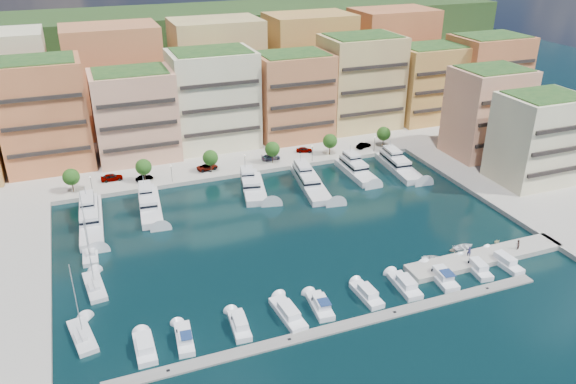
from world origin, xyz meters
name	(u,v)px	position (x,y,z in m)	size (l,w,h in m)	color
ground	(291,233)	(0.00, 0.00, 0.00)	(400.00, 400.00, 0.00)	black
north_quay	(214,135)	(0.00, 62.00, 0.00)	(220.00, 64.00, 2.00)	#9E998E
east_quay	(561,200)	(62.00, -8.00, 0.00)	(34.00, 76.00, 2.00)	#9E998E
hillside	(182,93)	(0.00, 110.00, 0.00)	(240.00, 40.00, 58.00)	#1E3B18
south_pontoon	(344,327)	(-3.00, -30.00, 0.00)	(72.00, 2.20, 0.35)	gray
finger_pier	(485,259)	(30.00, -22.00, 0.00)	(32.00, 5.00, 2.00)	#9E998E
apartment_1	(45,114)	(-44.00, 51.99, 14.31)	(20.00, 16.50, 26.80)	#D87B48
apartment_2	(135,115)	(-23.00, 49.99, 12.31)	(20.00, 15.50, 22.80)	#E2A07E
apartment_3	(214,99)	(-2.00, 51.99, 13.81)	(22.00, 16.50, 25.80)	#FAF2C1
apartment_4	(293,96)	(20.00, 49.99, 12.81)	(20.00, 15.50, 23.80)	#B66D44
apartment_5	(360,82)	(42.00, 51.99, 14.31)	(22.00, 16.50, 26.80)	#E2CD78
apartment_6	(428,83)	(64.00, 49.99, 12.31)	(20.00, 15.50, 22.80)	#BF7F46
apartment_7	(486,76)	(84.00, 47.99, 13.31)	(22.00, 16.50, 24.80)	#D87B48
apartment_east_a	(487,112)	(62.00, 19.99, 12.31)	(18.00, 14.50, 22.80)	#E2A07E
apartment_east_b	(538,138)	(62.00, 1.99, 11.31)	(18.00, 14.50, 20.80)	#FAF2C1
backblock_0	(0,89)	(-55.00, 74.00, 16.00)	(26.00, 18.00, 30.00)	#FAF2C1
backblock_1	(115,79)	(-25.00, 74.00, 16.00)	(26.00, 18.00, 30.00)	#B66D44
backblock_2	(218,70)	(5.00, 74.00, 16.00)	(26.00, 18.00, 30.00)	#E2CD78
backblock_3	(309,62)	(35.00, 74.00, 16.00)	(26.00, 18.00, 30.00)	#BF7F46
backblock_4	(391,55)	(65.00, 74.00, 16.00)	(26.00, 18.00, 30.00)	#D87B48
tree_0	(71,177)	(-40.00, 33.50, 4.74)	(3.80, 3.80, 5.65)	#473323
tree_1	(144,167)	(-24.00, 33.50, 4.74)	(3.80, 3.80, 5.65)	#473323
tree_2	(210,158)	(-8.00, 33.50, 4.74)	(3.80, 3.80, 5.65)	#473323
tree_3	(272,149)	(8.00, 33.50, 4.74)	(3.80, 3.80, 5.65)	#473323
tree_4	(330,141)	(24.00, 33.50, 4.74)	(3.80, 3.80, 5.65)	#473323
tree_5	(384,134)	(40.00, 33.50, 4.74)	(3.80, 3.80, 5.65)	#473323
lamppost_0	(91,182)	(-36.00, 31.20, 3.83)	(0.30, 0.30, 4.20)	black
lamppost_1	(171,171)	(-18.00, 31.20, 3.83)	(0.30, 0.30, 4.20)	black
lamppost_2	(245,160)	(0.00, 31.20, 3.83)	(0.30, 0.30, 4.20)	black
lamppost_3	(312,150)	(18.00, 31.20, 3.83)	(0.30, 0.30, 4.20)	black
lamppost_4	(375,142)	(36.00, 31.20, 3.83)	(0.30, 0.30, 4.20)	black
yacht_0	(91,218)	(-37.18, 18.89, 1.21)	(5.51, 22.26, 7.30)	silver
yacht_1	(150,205)	(-24.89, 20.75, 1.09)	(5.88, 18.23, 7.30)	silver
yacht_3	(253,186)	(-1.09, 21.74, 1.21)	(7.90, 16.49, 7.30)	silver
yacht_4	(309,182)	(12.19, 19.35, 1.09)	(7.69, 21.41, 7.30)	silver
yacht_5	(355,169)	(25.58, 21.84, 1.21)	(4.85, 15.67, 7.30)	silver
yacht_6	(398,165)	(36.86, 20.53, 1.21)	(6.47, 18.84, 7.30)	silver
cruiser_0	(145,348)	(-32.37, -24.58, 0.55)	(2.77, 7.12, 2.55)	white
cruiser_1	(184,339)	(-26.59, -24.60, 0.57)	(2.96, 7.50, 2.66)	white
cruiser_2	(240,326)	(-18.08, -24.58, 0.55)	(3.01, 7.43, 2.55)	white
cruiser_3	(288,314)	(-10.10, -24.60, 0.55)	(3.45, 9.26, 2.55)	white
cruiser_4	(320,306)	(-4.55, -24.60, 0.57)	(3.21, 7.42, 2.66)	white
cruiser_5	(367,295)	(3.89, -24.58, 0.55)	(2.86, 7.57, 2.55)	white
cruiser_6	(405,286)	(11.22, -24.58, 0.55)	(3.24, 7.90, 2.55)	white
cruiser_7	(441,277)	(18.48, -24.61, 0.57)	(3.62, 8.48, 2.66)	white
cruiser_8	(477,268)	(26.01, -24.58, 0.55)	(3.32, 7.66, 2.55)	white
cruiser_9	(503,262)	(31.89, -24.59, 0.55)	(2.91, 8.57, 2.55)	white
sailboat_2	(90,253)	(-38.16, 5.84, 0.31)	(3.02, 9.00, 13.20)	silver
sailboat_0	(83,337)	(-40.72, -18.39, 0.31)	(4.33, 9.04, 13.20)	silver
sailboat_1	(95,287)	(-38.12, -5.74, 0.31)	(3.71, 9.40, 13.20)	silver
tender_3	(497,241)	(35.92, -18.07, 0.37)	(1.22, 1.41, 0.74)	beige
tender_1	(452,250)	(25.95, -17.60, 0.40)	(1.33, 1.54, 0.81)	beige
tender_2	(464,247)	(28.45, -17.65, 0.45)	(3.08, 4.31, 0.89)	white
tender_0	(433,258)	(20.68, -18.82, 0.40)	(2.75, 3.84, 0.80)	silver
car_0	(112,177)	(-31.26, 36.95, 1.86)	(2.03, 5.05, 1.72)	gray
car_1	(144,178)	(-24.08, 34.13, 1.66)	(1.40, 4.01, 1.32)	gray
car_2	(207,167)	(-8.52, 35.17, 1.73)	(2.42, 5.24, 1.46)	gray
car_3	(271,157)	(8.30, 35.65, 1.72)	(2.01, 4.96, 1.44)	gray
car_4	(304,150)	(18.34, 37.42, 1.72)	(1.70, 4.22, 1.44)	gray
car_5	(364,145)	(34.62, 34.53, 1.74)	(1.56, 4.46, 1.47)	gray
person_0	(469,251)	(26.74, -21.22, 1.99)	(0.72, 0.47, 1.97)	#25264B
person_1	(518,244)	(36.74, -22.47, 1.97)	(0.95, 0.74, 1.95)	#503630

